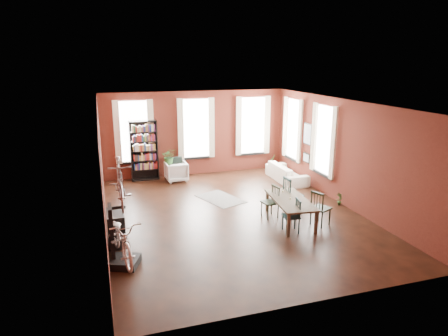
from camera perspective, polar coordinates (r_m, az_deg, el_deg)
name	(u,v)px	position (r m, az deg, el deg)	size (l,w,h in m)	color
room	(235,138)	(11.60, 1.57, 4.37)	(9.00, 9.04, 3.22)	black
dining_table	(290,210)	(11.13, 9.39, -6.01)	(0.88, 1.94, 0.66)	#4B3F2D
dining_chair_a	(291,216)	(10.47, 9.57, -6.77)	(0.41, 0.41, 0.88)	#193637
dining_chair_b	(270,202)	(11.33, 6.59, -4.87)	(0.41, 0.41, 0.90)	black
dining_chair_c	(321,208)	(11.05, 13.65, -5.58)	(0.44, 0.44, 0.96)	black
dining_chair_d	(293,195)	(11.81, 9.81, -3.78)	(0.48, 0.48, 1.04)	#1B3C3A
bookshelf	(144,151)	(14.89, -11.35, 2.44)	(1.00, 0.32, 2.20)	black
white_armchair	(176,171)	(14.72, -6.84, -0.37)	(0.76, 0.71, 0.78)	silver
cream_sofa	(287,170)	(14.80, 8.96, -0.29)	(2.08, 0.61, 0.81)	beige
striped_rug	(221,199)	(12.83, -0.49, -4.42)	(0.97, 1.55, 0.01)	black
bike_trainer	(125,262)	(9.14, -13.97, -12.89)	(0.58, 0.58, 0.17)	black
bike_wall_rack	(112,234)	(9.14, -15.74, -9.09)	(0.16, 0.60, 1.30)	black
console_table	(116,228)	(10.06, -15.14, -8.28)	(0.40, 0.80, 0.80)	black
plant_stand	(170,172)	(14.92, -7.74, -0.57)	(0.29, 0.29, 0.59)	black
plant_by_sofa	(271,166)	(16.29, 6.80, 0.26)	(0.35, 0.63, 0.28)	#365D25
plant_small	(339,203)	(12.80, 16.13, -4.80)	(0.21, 0.39, 0.14)	#2D5020
bicycle_floor	(120,219)	(8.73, -14.61, -7.06)	(0.64, 0.96, 1.83)	beige
bicycle_hung	(119,168)	(8.65, -14.79, 0.04)	(0.47, 1.00, 1.66)	#A5A8AD
plant_on_stand	(169,158)	(14.81, -7.82, 1.41)	(0.54, 0.59, 0.46)	#2D5F26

